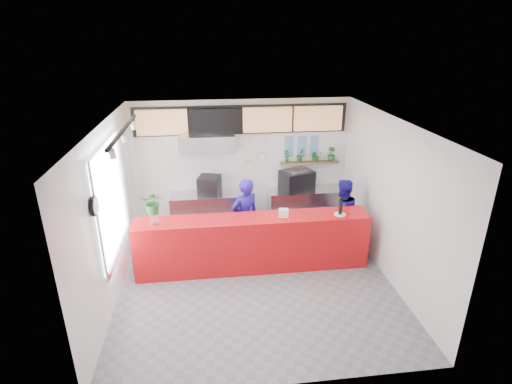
% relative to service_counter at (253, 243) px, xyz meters
% --- Properties ---
extents(floor, '(5.00, 5.00, 0.00)m').
position_rel_service_counter_xyz_m(floor, '(0.00, -0.40, -0.55)').
color(floor, slate).
rests_on(floor, ground).
extents(ceiling, '(5.00, 5.00, 0.00)m').
position_rel_service_counter_xyz_m(ceiling, '(0.00, -0.40, 2.45)').
color(ceiling, silver).
extents(wall_back, '(5.00, 0.00, 5.00)m').
position_rel_service_counter_xyz_m(wall_back, '(0.00, 2.10, 0.95)').
color(wall_back, white).
rests_on(wall_back, ground).
extents(wall_left, '(0.00, 5.00, 5.00)m').
position_rel_service_counter_xyz_m(wall_left, '(-2.50, -0.40, 0.95)').
color(wall_left, white).
rests_on(wall_left, ground).
extents(wall_right, '(0.00, 5.00, 5.00)m').
position_rel_service_counter_xyz_m(wall_right, '(2.50, -0.40, 0.95)').
color(wall_right, white).
rests_on(wall_right, ground).
extents(service_counter, '(4.50, 0.60, 1.10)m').
position_rel_service_counter_xyz_m(service_counter, '(0.00, 0.00, 0.00)').
color(service_counter, red).
rests_on(service_counter, ground).
extents(cream_band, '(5.00, 0.02, 0.80)m').
position_rel_service_counter_xyz_m(cream_band, '(0.00, 2.09, 2.05)').
color(cream_band, beige).
rests_on(cream_band, wall_back).
extents(prep_bench, '(1.80, 0.60, 0.90)m').
position_rel_service_counter_xyz_m(prep_bench, '(-0.80, 1.80, -0.10)').
color(prep_bench, '#B2B5BA').
rests_on(prep_bench, ground).
extents(panini_oven, '(0.58, 0.58, 0.42)m').
position_rel_service_counter_xyz_m(panini_oven, '(-0.79, 1.80, 0.56)').
color(panini_oven, black).
rests_on(panini_oven, prep_bench).
extents(extraction_hood, '(1.20, 0.70, 0.35)m').
position_rel_service_counter_xyz_m(extraction_hood, '(-0.80, 1.75, 1.60)').
color(extraction_hood, '#B2B5BA').
rests_on(extraction_hood, ceiling).
extents(hood_lip, '(1.20, 0.69, 0.31)m').
position_rel_service_counter_xyz_m(hood_lip, '(-0.80, 1.75, 1.40)').
color(hood_lip, '#B2B5BA').
rests_on(hood_lip, ceiling).
extents(right_bench, '(1.80, 0.60, 0.90)m').
position_rel_service_counter_xyz_m(right_bench, '(1.50, 1.80, -0.10)').
color(right_bench, '#B2B5BA').
rests_on(right_bench, ground).
extents(espresso_machine, '(0.86, 0.73, 0.47)m').
position_rel_service_counter_xyz_m(espresso_machine, '(1.26, 1.80, 0.58)').
color(espresso_machine, black).
rests_on(espresso_machine, right_bench).
extents(espresso_tray, '(0.68, 0.59, 0.05)m').
position_rel_service_counter_xyz_m(espresso_tray, '(1.26, 1.80, 0.83)').
color(espresso_tray, '#ADAFB5').
rests_on(espresso_tray, espresso_machine).
extents(herb_shelf, '(1.40, 0.18, 0.04)m').
position_rel_service_counter_xyz_m(herb_shelf, '(1.60, 2.00, 0.95)').
color(herb_shelf, brown).
rests_on(herb_shelf, wall_back).
extents(menu_board_far_left, '(1.10, 0.10, 0.55)m').
position_rel_service_counter_xyz_m(menu_board_far_left, '(-1.75, 1.98, 2.00)').
color(menu_board_far_left, tan).
rests_on(menu_board_far_left, wall_back).
extents(menu_board_mid_left, '(1.10, 0.10, 0.55)m').
position_rel_service_counter_xyz_m(menu_board_mid_left, '(-0.59, 1.98, 2.00)').
color(menu_board_mid_left, black).
rests_on(menu_board_mid_left, wall_back).
extents(menu_board_mid_right, '(1.10, 0.10, 0.55)m').
position_rel_service_counter_xyz_m(menu_board_mid_right, '(0.57, 1.98, 2.00)').
color(menu_board_mid_right, tan).
rests_on(menu_board_mid_right, wall_back).
extents(menu_board_far_right, '(1.10, 0.10, 0.55)m').
position_rel_service_counter_xyz_m(menu_board_far_right, '(1.73, 1.98, 2.00)').
color(menu_board_far_right, tan).
rests_on(menu_board_far_right, wall_back).
extents(soffit, '(4.80, 0.04, 0.65)m').
position_rel_service_counter_xyz_m(soffit, '(0.00, 2.06, 2.00)').
color(soffit, black).
rests_on(soffit, wall_back).
extents(window_pane, '(0.04, 2.20, 1.90)m').
position_rel_service_counter_xyz_m(window_pane, '(-2.47, -0.10, 1.15)').
color(window_pane, silver).
rests_on(window_pane, wall_left).
extents(window_frame, '(0.03, 2.30, 2.00)m').
position_rel_service_counter_xyz_m(window_frame, '(-2.45, -0.10, 1.15)').
color(window_frame, '#B2B5BA').
rests_on(window_frame, wall_left).
extents(wall_clock_rim, '(0.05, 0.30, 0.30)m').
position_rel_service_counter_xyz_m(wall_clock_rim, '(-2.46, -1.30, 1.50)').
color(wall_clock_rim, black).
rests_on(wall_clock_rim, wall_left).
extents(wall_clock_face, '(0.02, 0.26, 0.26)m').
position_rel_service_counter_xyz_m(wall_clock_face, '(-2.43, -1.30, 1.50)').
color(wall_clock_face, white).
rests_on(wall_clock_face, wall_left).
extents(track_rail, '(0.05, 2.40, 0.04)m').
position_rel_service_counter_xyz_m(track_rail, '(-2.10, -0.40, 2.39)').
color(track_rail, black).
rests_on(track_rail, ceiling).
extents(dec_plate_a, '(0.24, 0.03, 0.24)m').
position_rel_service_counter_xyz_m(dec_plate_a, '(0.15, 2.07, 1.20)').
color(dec_plate_a, silver).
rests_on(dec_plate_a, wall_back).
extents(dec_plate_b, '(0.24, 0.03, 0.24)m').
position_rel_service_counter_xyz_m(dec_plate_b, '(0.45, 2.07, 1.10)').
color(dec_plate_b, silver).
rests_on(dec_plate_b, wall_back).
extents(dec_plate_c, '(0.24, 0.03, 0.24)m').
position_rel_service_counter_xyz_m(dec_plate_c, '(0.15, 2.07, 0.90)').
color(dec_plate_c, silver).
rests_on(dec_plate_c, wall_back).
extents(dec_plate_d, '(0.24, 0.03, 0.24)m').
position_rel_service_counter_xyz_m(dec_plate_d, '(0.50, 2.07, 1.35)').
color(dec_plate_d, silver).
rests_on(dec_plate_d, wall_back).
extents(photo_frame_a, '(0.20, 0.02, 0.25)m').
position_rel_service_counter_xyz_m(photo_frame_a, '(1.10, 2.08, 1.45)').
color(photo_frame_a, '#598CBF').
rests_on(photo_frame_a, wall_back).
extents(photo_frame_b, '(0.20, 0.02, 0.25)m').
position_rel_service_counter_xyz_m(photo_frame_b, '(1.40, 2.08, 1.45)').
color(photo_frame_b, '#598CBF').
rests_on(photo_frame_b, wall_back).
extents(photo_frame_c, '(0.20, 0.02, 0.25)m').
position_rel_service_counter_xyz_m(photo_frame_c, '(1.70, 2.08, 1.45)').
color(photo_frame_c, '#598CBF').
rests_on(photo_frame_c, wall_back).
extents(photo_frame_d, '(0.20, 0.02, 0.25)m').
position_rel_service_counter_xyz_m(photo_frame_d, '(1.10, 2.08, 1.20)').
color(photo_frame_d, '#598CBF').
rests_on(photo_frame_d, wall_back).
extents(photo_frame_e, '(0.20, 0.02, 0.25)m').
position_rel_service_counter_xyz_m(photo_frame_e, '(1.40, 2.08, 1.20)').
color(photo_frame_e, '#598CBF').
rests_on(photo_frame_e, wall_back).
extents(photo_frame_f, '(0.20, 0.02, 0.25)m').
position_rel_service_counter_xyz_m(photo_frame_f, '(1.70, 2.08, 1.20)').
color(photo_frame_f, '#598CBF').
rests_on(photo_frame_f, wall_back).
extents(staff_center, '(0.73, 0.63, 1.70)m').
position_rel_service_counter_xyz_m(staff_center, '(-0.10, 0.53, 0.30)').
color(staff_center, navy).
rests_on(staff_center, ground).
extents(staff_right, '(0.86, 0.72, 1.58)m').
position_rel_service_counter_xyz_m(staff_right, '(1.95, 0.56, 0.24)').
color(staff_right, navy).
rests_on(staff_right, ground).
extents(herb_a, '(0.17, 0.12, 0.30)m').
position_rel_service_counter_xyz_m(herb_a, '(1.04, 2.00, 1.12)').
color(herb_a, '#226323').
rests_on(herb_a, herb_shelf).
extents(herb_b, '(0.23, 0.21, 0.34)m').
position_rel_service_counter_xyz_m(herb_b, '(1.36, 2.00, 1.14)').
color(herb_b, '#226323').
rests_on(herb_b, herb_shelf).
extents(herb_c, '(0.30, 0.27, 0.28)m').
position_rel_service_counter_xyz_m(herb_c, '(1.74, 2.00, 1.11)').
color(herb_c, '#226323').
rests_on(herb_c, herb_shelf).
extents(herb_d, '(0.20, 0.19, 0.34)m').
position_rel_service_counter_xyz_m(herb_d, '(2.11, 2.00, 1.14)').
color(herb_d, '#226323').
rests_on(herb_d, herb_shelf).
extents(glass_vase, '(0.17, 0.17, 0.20)m').
position_rel_service_counter_xyz_m(glass_vase, '(-1.81, -0.05, 0.65)').
color(glass_vase, silver).
rests_on(glass_vase, service_counter).
extents(basil_vase, '(0.42, 0.37, 0.43)m').
position_rel_service_counter_xyz_m(basil_vase, '(-1.81, -0.05, 0.99)').
color(basil_vase, '#226323').
rests_on(basil_vase, glass_vase).
extents(napkin_holder, '(0.20, 0.14, 0.16)m').
position_rel_service_counter_xyz_m(napkin_holder, '(0.59, -0.03, 0.63)').
color(napkin_holder, white).
rests_on(napkin_holder, service_counter).
extents(white_plate, '(0.28, 0.28, 0.02)m').
position_rel_service_counter_xyz_m(white_plate, '(1.69, -0.08, 0.56)').
color(white_plate, white).
rests_on(white_plate, service_counter).
extents(pepper_mill, '(0.08, 0.08, 0.28)m').
position_rel_service_counter_xyz_m(pepper_mill, '(1.69, -0.08, 0.71)').
color(pepper_mill, black).
rests_on(pepper_mill, white_plate).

